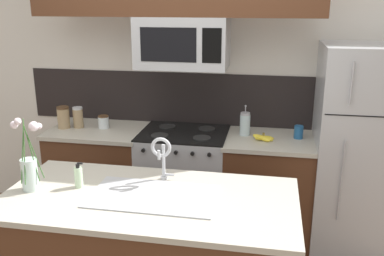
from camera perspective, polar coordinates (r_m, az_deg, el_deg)
name	(u,v)px	position (r m, az deg, el deg)	size (l,w,h in m)	color
rear_partition	(224,83)	(3.97, 4.27, 6.03)	(5.20, 0.10, 2.60)	silver
splash_band	(191,99)	(3.99, -0.17, 3.93)	(3.15, 0.01, 0.48)	black
back_counter_left	(101,175)	(4.13, -11.99, -6.12)	(0.86, 0.65, 0.91)	#4C2B19
back_counter_right	(267,188)	(3.84, 10.01, -7.83)	(0.76, 0.65, 0.91)	#4C2B19
stove_range	(184,181)	(3.90, -1.06, -7.03)	(0.76, 0.64, 0.93)	#A8AAAF
microwave	(183,43)	(3.56, -1.24, 11.33)	(0.74, 0.40, 0.41)	#A8AAAF
refrigerator	(371,150)	(3.80, 22.70, -2.71)	(0.90, 0.74, 1.71)	#A8AAAF
storage_jar_tall	(63,117)	(4.05, -16.77, 1.36)	(0.11, 0.11, 0.20)	#997F5B
storage_jar_medium	(78,117)	(4.03, -14.95, 1.37)	(0.09, 0.09, 0.19)	#997F5B
storage_jar_short	(104,122)	(3.97, -11.71, 0.81)	(0.10, 0.10, 0.12)	silver
banana_bunch	(263,138)	(3.61, 9.50, -1.30)	(0.19, 0.15, 0.08)	yellow
french_press	(245,124)	(3.70, 7.08, 0.54)	(0.09, 0.09, 0.27)	silver
coffee_tin	(299,132)	(3.71, 14.02, -0.53)	(0.08, 0.08, 0.11)	#1E5184
kitchen_sink	(154,207)	(2.63, -5.15, -10.43)	(0.76, 0.44, 0.16)	#ADAFB5
sink_faucet	(162,153)	(2.71, -4.05, -3.35)	(0.14, 0.14, 0.31)	#B7BABF
dish_soap_bottle	(79,177)	(2.77, -14.89, -6.31)	(0.06, 0.05, 0.16)	beige
flower_vase	(30,169)	(2.80, -20.83, -5.13)	(0.14, 0.15, 0.48)	silver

